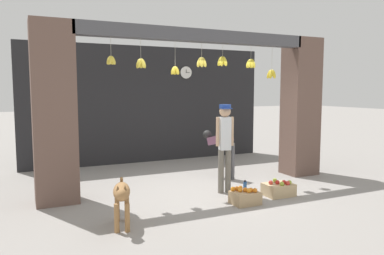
{
  "coord_description": "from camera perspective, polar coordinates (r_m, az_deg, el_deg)",
  "views": [
    {
      "loc": [
        -3.18,
        -6.42,
        1.94
      ],
      "look_at": [
        0.0,
        0.47,
        1.17
      ],
      "focal_mm": 35.0,
      "sensor_mm": 36.0,
      "label": 1
    }
  ],
  "objects": [
    {
      "name": "shop_back_wall",
      "position": [
        10.14,
        -6.48,
        3.5
      ],
      "size": [
        6.61,
        0.12,
        3.09
      ],
      "primitive_type": "cube",
      "color": "#232326",
      "rests_on": "ground_plane"
    },
    {
      "name": "shopkeeper",
      "position": [
        7.02,
        5.02,
        -2.06
      ],
      "size": [
        0.34,
        0.29,
        1.67
      ],
      "rotation": [
        0.0,
        0.0,
        2.94
      ],
      "color": "#6B665B",
      "rests_on": "ground_plane"
    },
    {
      "name": "water_bottle",
      "position": [
        7.01,
        8.08,
        -9.2
      ],
      "size": [
        0.07,
        0.07,
        0.29
      ],
      "color": "#2D60AD",
      "rests_on": "ground_plane"
    },
    {
      "name": "fruit_crate_oranges",
      "position": [
        6.55,
        8.06,
        -10.44
      ],
      "size": [
        0.45,
        0.37,
        0.28
      ],
      "color": "tan",
      "rests_on": "ground_plane"
    },
    {
      "name": "storefront_awning",
      "position": [
        7.35,
        1.39,
        13.32
      ],
      "size": [
        4.71,
        0.29,
        0.93
      ],
      "color": "#4C4C51"
    },
    {
      "name": "dog",
      "position": [
        5.43,
        -10.67,
        -10.11
      ],
      "size": [
        0.37,
        0.85,
        0.68
      ],
      "rotation": [
        0.0,
        0.0,
        -1.82
      ],
      "color": "#9E7042",
      "rests_on": "ground_plane"
    },
    {
      "name": "ground_plane",
      "position": [
        7.43,
        1.54,
        -9.38
      ],
      "size": [
        60.0,
        60.0,
        0.0
      ],
      "primitive_type": "plane",
      "color": "gray"
    },
    {
      "name": "shop_pillar_left",
      "position": [
        6.76,
        -20.27,
        2.04
      ],
      "size": [
        0.7,
        0.6,
        3.09
      ],
      "primitive_type": "cube",
      "color": "brown",
      "rests_on": "ground_plane"
    },
    {
      "name": "fruit_crate_apples",
      "position": [
        7.15,
        13.06,
        -9.12
      ],
      "size": [
        0.52,
        0.4,
        0.3
      ],
      "color": "tan",
      "rests_on": "ground_plane"
    },
    {
      "name": "shop_pillar_right",
      "position": [
        8.91,
        16.2,
        2.99
      ],
      "size": [
        0.7,
        0.6,
        3.09
      ],
      "primitive_type": "cube",
      "color": "brown",
      "rests_on": "ground_plane"
    },
    {
      "name": "wall_clock",
      "position": [
        10.45,
        -0.92,
        8.38
      ],
      "size": [
        0.35,
        0.03,
        0.35
      ],
      "color": "black"
    },
    {
      "name": "worker_stooping",
      "position": [
        8.2,
        4.63,
        -3.04
      ],
      "size": [
        0.48,
        0.76,
        1.04
      ],
      "rotation": [
        0.0,
        0.0,
        0.43
      ],
      "color": "#56565B",
      "rests_on": "ground_plane"
    }
  ]
}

